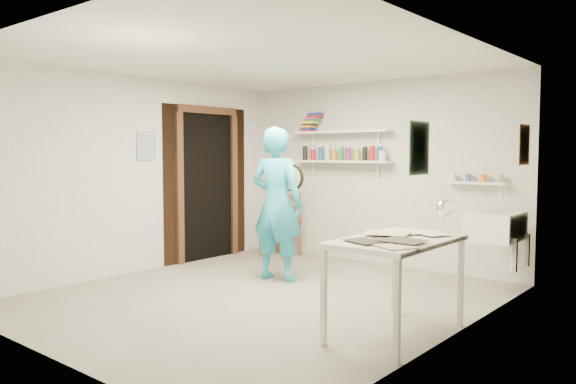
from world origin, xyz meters
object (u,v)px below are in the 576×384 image
Objects in this scene: wall_clock at (291,178)px; wooden_chair at (280,221)px; work_table at (396,287)px; desk_lamp at (445,208)px; man at (277,204)px; belfast_sink at (495,226)px.

wall_clock is 0.32× the size of wooden_chair.
work_table is (2.97, -2.06, -0.11)m from wooden_chair.
wall_clock reaches higher than desk_lamp.
wall_clock is at bearing -108.76° from man.
desk_lamp is (2.19, -0.64, -0.17)m from wall_clock.
wall_clock is (-2.10, -0.81, 0.48)m from belfast_sink.
work_table is 0.80m from desk_lamp.
man is at bearing 156.14° from work_table.
belfast_sink is 2.30m from wall_clock.
man reaches higher than wall_clock.
wooden_chair is at bearing -60.46° from man.
desk_lamp reaches higher than work_table.
wooden_chair is 3.58m from desk_lamp.
wall_clock is 2.15× the size of desk_lamp.
desk_lamp is (2.22, -0.43, 0.12)m from man.
man reaches higher than belfast_sink.
work_table is (1.99, -1.11, -0.78)m from wall_clock.
wooden_chair is 3.62m from work_table.
wall_clock reaches higher than work_table.
work_table is 8.00× the size of desk_lamp.
work_table is at bearing 146.76° from man.
man is 1.50× the size of work_table.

